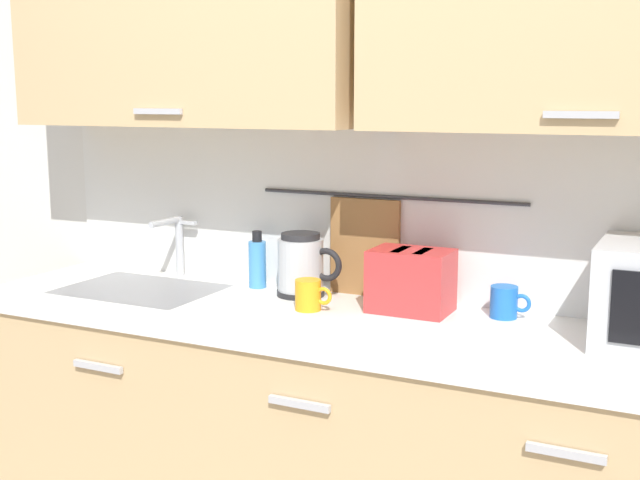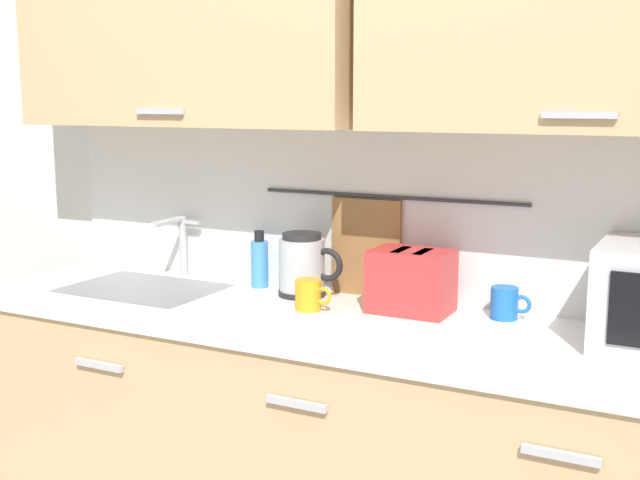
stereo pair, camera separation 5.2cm
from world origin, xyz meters
TOP-DOWN VIEW (x-y plane):
  - counter_unit at (-0.01, 0.30)m, footprint 2.53×0.64m
  - back_wall_assembly at (-0.00, 0.53)m, footprint 3.70×0.41m
  - sink_faucet at (-0.78, 0.53)m, footprint 0.09×0.17m
  - electric_kettle at (-0.25, 0.48)m, footprint 0.23×0.16m
  - dish_soap_bottle at (-0.44, 0.52)m, footprint 0.06×0.06m
  - mug_near_sink at (-0.14, 0.32)m, footprint 0.12×0.08m
  - toaster at (0.14, 0.45)m, footprint 0.26×0.17m
  - mug_by_kettle at (0.42, 0.50)m, footprint 0.12×0.08m

SIDE VIEW (x-z plane):
  - counter_unit at x=-0.01m, z-range 0.01..0.91m
  - mug_near_sink at x=-0.14m, z-range 0.90..1.00m
  - mug_by_kettle at x=0.42m, z-range 0.90..1.00m
  - dish_soap_bottle at x=-0.44m, z-range 0.89..1.08m
  - toaster at x=0.14m, z-range 0.90..1.09m
  - electric_kettle at x=-0.25m, z-range 0.90..1.11m
  - sink_faucet at x=-0.78m, z-range 0.93..1.15m
  - back_wall_assembly at x=0.00m, z-range 0.27..2.77m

